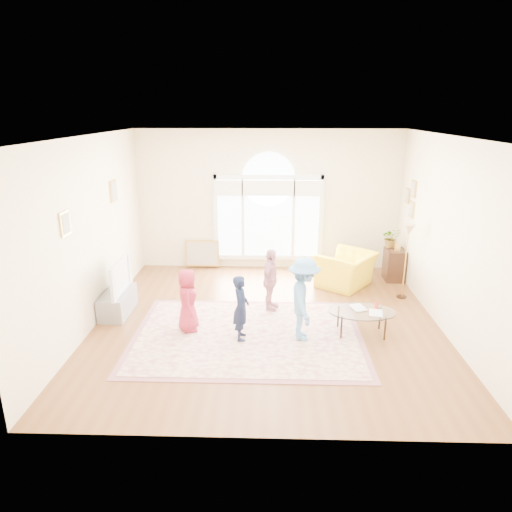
{
  "coord_description": "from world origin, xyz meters",
  "views": [
    {
      "loc": [
        0.04,
        -7.34,
        3.61
      ],
      "look_at": [
        -0.2,
        0.3,
        1.14
      ],
      "focal_mm": 32.0,
      "sensor_mm": 36.0,
      "label": 1
    }
  ],
  "objects_px": {
    "tv_console": "(118,302)",
    "television": "(116,276)",
    "coffee_table": "(362,312)",
    "armchair": "(346,270)",
    "area_rug": "(248,335)"
  },
  "relations": [
    {
      "from": "tv_console",
      "to": "armchair",
      "type": "relative_size",
      "value": 0.9
    },
    {
      "from": "area_rug",
      "to": "television",
      "type": "distance_m",
      "value": 2.66
    },
    {
      "from": "area_rug",
      "to": "television",
      "type": "xyz_separation_m",
      "value": [
        -2.43,
        0.82,
        0.72
      ]
    },
    {
      "from": "tv_console",
      "to": "television",
      "type": "xyz_separation_m",
      "value": [
        0.01,
        -0.0,
        0.52
      ]
    },
    {
      "from": "area_rug",
      "to": "television",
      "type": "relative_size",
      "value": 3.37
    },
    {
      "from": "area_rug",
      "to": "coffee_table",
      "type": "relative_size",
      "value": 3.21
    },
    {
      "from": "area_rug",
      "to": "armchair",
      "type": "distance_m",
      "value": 3.09
    },
    {
      "from": "tv_console",
      "to": "coffee_table",
      "type": "height_order",
      "value": "coffee_table"
    },
    {
      "from": "area_rug",
      "to": "armchair",
      "type": "relative_size",
      "value": 3.22
    },
    {
      "from": "tv_console",
      "to": "television",
      "type": "relative_size",
      "value": 0.94
    },
    {
      "from": "coffee_table",
      "to": "armchair",
      "type": "distance_m",
      "value": 2.21
    },
    {
      "from": "tv_console",
      "to": "television",
      "type": "distance_m",
      "value": 0.52
    },
    {
      "from": "area_rug",
      "to": "coffee_table",
      "type": "xyz_separation_m",
      "value": [
        1.89,
        0.13,
        0.39
      ]
    },
    {
      "from": "television",
      "to": "armchair",
      "type": "relative_size",
      "value": 0.96
    },
    {
      "from": "television",
      "to": "area_rug",
      "type": "bearing_deg",
      "value": -18.7
    }
  ]
}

